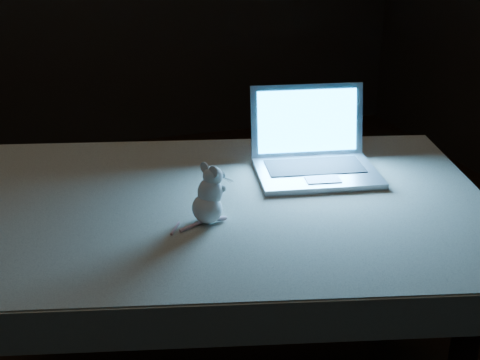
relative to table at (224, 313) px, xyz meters
name	(u,v)px	position (x,y,z in m)	size (l,w,h in m)	color
table	(224,313)	(0.00, 0.00, 0.00)	(1.37, 0.88, 0.74)	black
tablecloth	(223,221)	(-0.01, -0.02, 0.32)	(1.48, 0.99, 0.10)	beige
laptop	(319,138)	(0.32, 0.07, 0.50)	(0.36, 0.31, 0.24)	#A8A9AD
plush_mouse	(207,194)	(-0.07, -0.11, 0.45)	(0.11, 0.11, 0.16)	white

